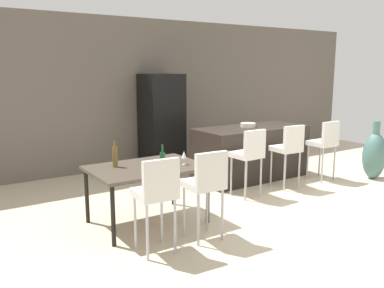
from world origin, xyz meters
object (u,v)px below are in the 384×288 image
dining_table (147,171)px  fruit_bowl (248,125)px  wine_bottle_far (115,157)px  wine_glass_left (184,155)px  potted_plant (256,139)px  kitchen_island (251,153)px  refrigerator (162,121)px  floor_vase (374,155)px  bar_chair_right (325,141)px  dining_chair_far (206,181)px  bar_chair_middle (289,146)px  wine_bottle_inner (163,161)px  bar_chair_left (249,152)px  dining_chair_near (157,190)px

dining_table → fruit_bowl: (2.52, 0.97, 0.28)m
wine_bottle_far → fruit_bowl: size_ratio=1.20×
wine_glass_left → potted_plant: size_ratio=0.30×
kitchen_island → dining_table: kitchen_island is taller
refrigerator → potted_plant: bearing=-0.2°
kitchen_island → floor_vase: 2.19m
refrigerator → floor_vase: 3.95m
bar_chair_right → dining_chair_far: same height
bar_chair_middle → wine_bottle_inner: 2.62m
dining_table → wine_bottle_far: wine_bottle_far is taller
refrigerator → fruit_bowl: (0.92, -1.49, 0.04)m
dining_table → fruit_bowl: fruit_bowl is taller
bar_chair_left → wine_bottle_inner: 1.80m
fruit_bowl → potted_plant: 2.24m
dining_table → kitchen_island: bearing=19.8°
bar_chair_left → floor_vase: bar_chair_left is taller
dining_chair_near → wine_bottle_far: 1.05m
dining_chair_far → wine_bottle_far: 1.23m
kitchen_island → bar_chair_left: (-0.77, -0.83, 0.24)m
dining_table → wine_glass_left: wine_glass_left is taller
bar_chair_middle → dining_chair_near: size_ratio=1.00×
floor_vase → fruit_bowl: bearing=144.2°
floor_vase → wine_glass_left: bearing=177.6°
bar_chair_middle → wine_glass_left: bar_chair_middle is taller
bar_chair_middle → wine_bottle_inner: (-2.58, -0.43, 0.17)m
dining_chair_far → floor_vase: size_ratio=1.01×
kitchen_island → wine_bottle_far: 3.01m
floor_vase → potted_plant: size_ratio=1.77×
dining_chair_far → wine_glass_left: dining_chair_far is taller
dining_chair_near → potted_plant: (4.40, 3.30, -0.36)m
bar_chair_right → fruit_bowl: 1.36m
bar_chair_right → dining_chair_far: (-3.21, -0.93, 0.00)m
kitchen_island → dining_chair_far: (-2.24, -1.77, 0.24)m
refrigerator → fruit_bowl: refrigerator is taller
bar_chair_left → refrigerator: bearing=94.2°
floor_vase → potted_plant: (-0.25, 2.80, -0.08)m
kitchen_island → dining_table: size_ratio=1.45×
bar_chair_right → wine_bottle_far: (-3.86, 0.10, 0.17)m
bar_chair_left → fruit_bowl: size_ratio=3.92×
bar_chair_left → wine_bottle_inner: wine_bottle_inner is taller
wine_bottle_inner → bar_chair_right: bearing=7.0°
wine_glass_left → kitchen_island: bearing=27.5°
dining_table → wine_bottle_far: 0.43m
bar_chair_right → wine_bottle_far: size_ratio=3.26×
fruit_bowl → refrigerator: bearing=121.6°
fruit_bowl → wine_glass_left: bearing=-151.0°
bar_chair_left → wine_bottle_far: size_ratio=3.26×
dining_table → bar_chair_middle: bearing=1.9°
bar_chair_right → dining_chair_near: 3.95m
bar_chair_left → wine_bottle_inner: (-1.74, -0.43, 0.17)m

